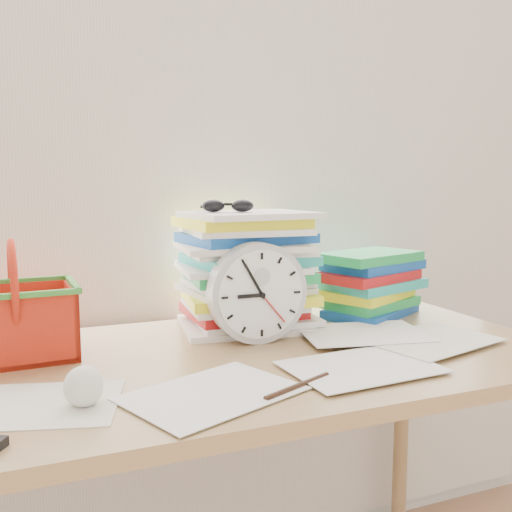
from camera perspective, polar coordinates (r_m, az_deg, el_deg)
name	(u,v)px	position (r m, az deg, el deg)	size (l,w,h in m)	color
curtain	(185,107)	(1.53, -7.11, 14.54)	(2.40, 0.01, 2.50)	silver
desk	(237,389)	(1.23, -1.93, -13.13)	(1.40, 0.70, 0.75)	#987547
paper_stack	(248,270)	(1.40, -0.85, -1.39)	(0.33, 0.27, 0.29)	white
clock	(257,293)	(1.27, 0.13, -3.69)	(0.23, 0.23, 0.05)	#B8B8B8
sunglasses	(228,206)	(1.35, -2.82, 5.06)	(0.14, 0.12, 0.03)	black
book_stack	(368,284)	(1.57, 11.15, -2.75)	(0.29, 0.22, 0.17)	white
basket	(14,301)	(1.25, -23.06, -4.12)	(0.24, 0.19, 0.24)	red
crumpled_ball	(83,386)	(0.98, -16.92, -12.33)	(0.07, 0.07, 0.07)	white
pen	(298,386)	(1.02, 4.23, -12.86)	(0.01, 0.01, 0.17)	black
scattered_papers	(237,352)	(1.21, -1.94, -9.54)	(1.26, 0.42, 0.02)	white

